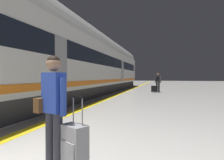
# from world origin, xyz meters

# --- Properties ---
(safety_line_strip) EXTENTS (0.36, 80.00, 0.01)m
(safety_line_strip) POSITION_xyz_m (-1.02, 10.00, 0.00)
(safety_line_strip) COLOR yellow
(safety_line_strip) RESTS_ON ground
(tactile_edge_band) EXTENTS (0.65, 80.00, 0.01)m
(tactile_edge_band) POSITION_xyz_m (-1.36, 10.00, 0.00)
(tactile_edge_band) COLOR slate
(tactile_edge_band) RESTS_ON ground
(high_speed_train) EXTENTS (2.94, 33.74, 4.97)m
(high_speed_train) POSITION_xyz_m (-3.15, 10.21, 2.50)
(high_speed_train) COLOR #38383D
(high_speed_train) RESTS_ON ground
(traveller_foreground) EXTENTS (0.54, 0.33, 1.64)m
(traveller_foreground) POSITION_xyz_m (0.66, 0.83, 0.95)
(traveller_foreground) COLOR #383842
(traveller_foreground) RESTS_ON ground
(rolling_suitcase_foreground) EXTENTS (0.44, 0.37, 1.05)m
(rolling_suitcase_foreground) POSITION_xyz_m (1.03, 0.78, 0.36)
(rolling_suitcase_foreground) COLOR #9E9EA3
(rolling_suitcase_foreground) RESTS_ON ground
(passenger_near) EXTENTS (0.50, 0.40, 1.68)m
(passenger_near) POSITION_xyz_m (1.80, 14.62, 1.00)
(passenger_near) COLOR black
(passenger_near) RESTS_ON ground
(suitcase_near) EXTENTS (0.44, 0.35, 0.57)m
(suitcase_near) POSITION_xyz_m (1.49, 14.32, 0.31)
(suitcase_near) COLOR black
(suitcase_near) RESTS_ON ground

